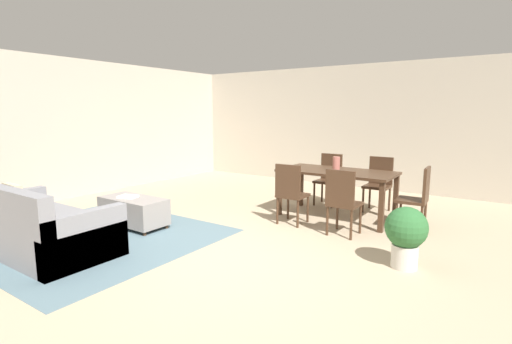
{
  "coord_description": "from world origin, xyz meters",
  "views": [
    {
      "loc": [
        2.7,
        -3.31,
        1.67
      ],
      "look_at": [
        -0.58,
        1.48,
        0.76
      ],
      "focal_mm": 26.73,
      "sensor_mm": 36.0,
      "label": 1
    }
  ],
  "objects_px": {
    "couch": "(38,229)",
    "dining_chair_near_right": "(342,199)",
    "dining_chair_near_left": "(290,191)",
    "potted_plant": "(406,233)",
    "dining_chair_far_right": "(379,181)",
    "dining_chair_head_east": "(418,195)",
    "ottoman_table": "(134,210)",
    "dining_chair_far_left": "(329,176)",
    "book_on_ottoman": "(128,197)",
    "dining_table": "(337,176)",
    "vase_centerpiece": "(336,164)"
  },
  "relations": [
    {
      "from": "couch",
      "to": "dining_chair_near_right",
      "type": "height_order",
      "value": "dining_chair_near_right"
    },
    {
      "from": "dining_chair_near_left",
      "to": "potted_plant",
      "type": "height_order",
      "value": "dining_chair_near_left"
    },
    {
      "from": "dining_chair_far_right",
      "to": "dining_chair_head_east",
      "type": "distance_m",
      "value": 1.15
    },
    {
      "from": "dining_chair_far_right",
      "to": "dining_chair_head_east",
      "type": "bearing_deg",
      "value": -45.74
    },
    {
      "from": "dining_chair_near_left",
      "to": "ottoman_table",
      "type": "bearing_deg",
      "value": -143.07
    },
    {
      "from": "dining_chair_far_left",
      "to": "potted_plant",
      "type": "xyz_separation_m",
      "value": [
        1.87,
        -2.24,
        -0.13
      ]
    },
    {
      "from": "ottoman_table",
      "to": "potted_plant",
      "type": "distance_m",
      "value": 3.73
    },
    {
      "from": "ottoman_table",
      "to": "dining_chair_far_left",
      "type": "xyz_separation_m",
      "value": [
        1.8,
        2.93,
        0.27
      ]
    },
    {
      "from": "dining_chair_near_left",
      "to": "potted_plant",
      "type": "relative_size",
      "value": 1.36
    },
    {
      "from": "ottoman_table",
      "to": "book_on_ottoman",
      "type": "bearing_deg",
      "value": -154.97
    },
    {
      "from": "dining_table",
      "to": "dining_chair_near_left",
      "type": "height_order",
      "value": "dining_chair_near_left"
    },
    {
      "from": "couch",
      "to": "dining_chair_near_right",
      "type": "distance_m",
      "value": 3.84
    },
    {
      "from": "dining_chair_near_right",
      "to": "dining_chair_far_left",
      "type": "height_order",
      "value": "same"
    },
    {
      "from": "ottoman_table",
      "to": "dining_chair_head_east",
      "type": "bearing_deg",
      "value": 31.52
    },
    {
      "from": "ottoman_table",
      "to": "dining_chair_far_right",
      "type": "height_order",
      "value": "dining_chair_far_right"
    },
    {
      "from": "dining_chair_far_left",
      "to": "dining_chair_far_right",
      "type": "xyz_separation_m",
      "value": [
        0.89,
        0.03,
        0.0
      ]
    },
    {
      "from": "book_on_ottoman",
      "to": "potted_plant",
      "type": "xyz_separation_m",
      "value": [
        3.74,
        0.72,
        -0.06
      ]
    },
    {
      "from": "dining_chair_near_right",
      "to": "vase_centerpiece",
      "type": "relative_size",
      "value": 4.13
    },
    {
      "from": "couch",
      "to": "dining_chair_near_left",
      "type": "xyz_separation_m",
      "value": [
        1.96,
        2.69,
        0.23
      ]
    },
    {
      "from": "dining_chair_far_right",
      "to": "couch",
      "type": "bearing_deg",
      "value": -123.22
    },
    {
      "from": "dining_chair_near_left",
      "to": "book_on_ottoman",
      "type": "relative_size",
      "value": 3.54
    },
    {
      "from": "couch",
      "to": "dining_chair_near_left",
      "type": "distance_m",
      "value": 3.34
    },
    {
      "from": "couch",
      "to": "dining_chair_head_east",
      "type": "relative_size",
      "value": 2.12
    },
    {
      "from": "ottoman_table",
      "to": "dining_chair_far_left",
      "type": "distance_m",
      "value": 3.44
    },
    {
      "from": "dining_chair_head_east",
      "to": "vase_centerpiece",
      "type": "bearing_deg",
      "value": -178.75
    },
    {
      "from": "couch",
      "to": "dining_chair_far_left",
      "type": "height_order",
      "value": "dining_chair_far_left"
    },
    {
      "from": "vase_centerpiece",
      "to": "book_on_ottoman",
      "type": "relative_size",
      "value": 0.86
    },
    {
      "from": "dining_table",
      "to": "potted_plant",
      "type": "bearing_deg",
      "value": -46.12
    },
    {
      "from": "ottoman_table",
      "to": "dining_chair_near_right",
      "type": "relative_size",
      "value": 1.13
    },
    {
      "from": "dining_chair_near_right",
      "to": "potted_plant",
      "type": "height_order",
      "value": "dining_chair_near_right"
    },
    {
      "from": "couch",
      "to": "potted_plant",
      "type": "xyz_separation_m",
      "value": [
        3.77,
        1.99,
        0.11
      ]
    },
    {
      "from": "ottoman_table",
      "to": "dining_table",
      "type": "bearing_deg",
      "value": 43.69
    },
    {
      "from": "dining_chair_near_right",
      "to": "dining_chair_far_left",
      "type": "distance_m",
      "value": 1.84
    },
    {
      "from": "potted_plant",
      "to": "book_on_ottoman",
      "type": "bearing_deg",
      "value": -169.06
    },
    {
      "from": "dining_chair_far_right",
      "to": "potted_plant",
      "type": "relative_size",
      "value": 1.36
    },
    {
      "from": "dining_table",
      "to": "book_on_ottoman",
      "type": "bearing_deg",
      "value": -136.75
    },
    {
      "from": "dining_chair_head_east",
      "to": "dining_table",
      "type": "bearing_deg",
      "value": 179.16
    },
    {
      "from": "couch",
      "to": "dining_chair_far_right",
      "type": "xyz_separation_m",
      "value": [
        2.79,
        4.26,
        0.23
      ]
    },
    {
      "from": "ottoman_table",
      "to": "dining_chair_far_right",
      "type": "xyz_separation_m",
      "value": [
        2.69,
        2.96,
        0.27
      ]
    },
    {
      "from": "book_on_ottoman",
      "to": "dining_chair_far_left",
      "type": "bearing_deg",
      "value": 57.78
    },
    {
      "from": "ottoman_table",
      "to": "dining_table",
      "type": "distance_m",
      "value": 3.15
    },
    {
      "from": "dining_chair_far_right",
      "to": "vase_centerpiece",
      "type": "xyz_separation_m",
      "value": [
        -0.43,
        -0.85,
        0.35
      ]
    },
    {
      "from": "dining_chair_near_right",
      "to": "ottoman_table",
      "type": "bearing_deg",
      "value": -153.95
    },
    {
      "from": "couch",
      "to": "dining_chair_near_left",
      "type": "height_order",
      "value": "dining_chair_near_left"
    },
    {
      "from": "dining_chair_far_left",
      "to": "potted_plant",
      "type": "bearing_deg",
      "value": -50.1
    },
    {
      "from": "book_on_ottoman",
      "to": "vase_centerpiece",
      "type": "bearing_deg",
      "value": 42.6
    },
    {
      "from": "dining_chair_near_left",
      "to": "dining_chair_near_right",
      "type": "bearing_deg",
      "value": -5.09
    },
    {
      "from": "dining_chair_near_left",
      "to": "dining_chair_far_left",
      "type": "distance_m",
      "value": 1.54
    },
    {
      "from": "ottoman_table",
      "to": "dining_chair_head_east",
      "type": "relative_size",
      "value": 1.13
    },
    {
      "from": "dining_chair_far_right",
      "to": "vase_centerpiece",
      "type": "bearing_deg",
      "value": -116.65
    }
  ]
}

